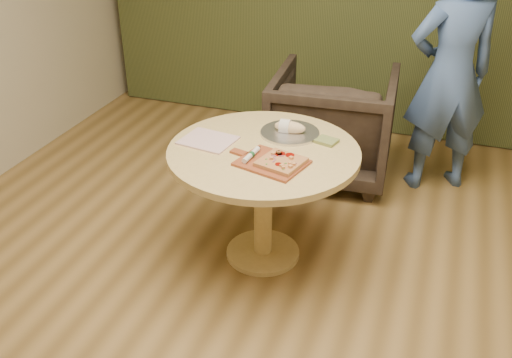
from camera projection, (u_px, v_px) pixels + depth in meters
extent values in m
cube|color=olive|center=(254.00, 344.00, 2.98)|extent=(5.00, 6.00, 0.02)
cylinder|color=tan|center=(263.00, 252.00, 3.63)|extent=(0.46, 0.46, 0.03)
cylinder|color=tan|center=(263.00, 207.00, 3.46)|extent=(0.11, 0.11, 0.68)
cylinder|color=tan|center=(264.00, 152.00, 3.27)|extent=(1.11, 1.11, 0.04)
cube|color=brown|center=(272.00, 163.00, 3.10)|extent=(0.41, 0.36, 0.01)
cube|color=brown|center=(239.00, 153.00, 3.21)|extent=(0.11, 0.07, 0.01)
cube|color=#B97F48|center=(281.00, 162.00, 3.07)|extent=(0.27, 0.27, 0.02)
cylinder|color=#6B0803|center=(279.00, 154.00, 3.13)|extent=(0.04, 0.04, 0.00)
cylinder|color=#6B0803|center=(281.00, 154.00, 3.13)|extent=(0.05, 0.05, 0.00)
cylinder|color=#6B0803|center=(278.00, 164.00, 3.03)|extent=(0.04, 0.04, 0.00)
cylinder|color=#6B0803|center=(290.00, 155.00, 3.12)|extent=(0.05, 0.05, 0.00)
cube|color=#DE9553|center=(282.00, 166.00, 3.00)|extent=(0.03, 0.03, 0.01)
cube|color=#DE9553|center=(271.00, 158.00, 3.07)|extent=(0.02, 0.02, 0.01)
cube|color=#DE9553|center=(290.00, 163.00, 3.02)|extent=(0.02, 0.02, 0.01)
cube|color=#DE9553|center=(279.00, 151.00, 3.14)|extent=(0.03, 0.03, 0.01)
cube|color=#DE9553|center=(283.00, 167.00, 2.98)|extent=(0.02, 0.02, 0.01)
cube|color=#DE9553|center=(291.00, 158.00, 3.08)|extent=(0.03, 0.03, 0.01)
cube|color=#DE9553|center=(293.00, 164.00, 3.02)|extent=(0.02, 0.02, 0.01)
cube|color=#DE9553|center=(290.00, 166.00, 2.99)|extent=(0.03, 0.03, 0.01)
cube|color=#DE9553|center=(279.00, 152.00, 3.14)|extent=(0.03, 0.03, 0.01)
cube|color=#DE9553|center=(273.00, 153.00, 3.12)|extent=(0.02, 0.02, 0.01)
cube|color=#397327|center=(266.00, 159.00, 3.08)|extent=(0.01, 0.01, 0.00)
cube|color=#397327|center=(282.00, 152.00, 3.15)|extent=(0.01, 0.01, 0.00)
cube|color=#397327|center=(286.00, 163.00, 3.03)|extent=(0.01, 0.01, 0.00)
cube|color=#397327|center=(295.00, 163.00, 3.04)|extent=(0.01, 0.01, 0.00)
cube|color=#397327|center=(283.00, 169.00, 2.98)|extent=(0.01, 0.01, 0.00)
cube|color=#397327|center=(267.00, 164.00, 3.03)|extent=(0.01, 0.01, 0.00)
cube|color=#934D69|center=(274.00, 156.00, 3.11)|extent=(0.03, 0.01, 0.00)
cube|color=#934D69|center=(274.00, 161.00, 3.06)|extent=(0.01, 0.03, 0.00)
cube|color=#934D69|center=(294.00, 163.00, 3.04)|extent=(0.03, 0.01, 0.00)
cube|color=#934D69|center=(275.00, 158.00, 3.08)|extent=(0.02, 0.03, 0.00)
cube|color=#934D69|center=(281.00, 156.00, 3.11)|extent=(0.03, 0.02, 0.00)
cylinder|color=beige|center=(251.00, 155.00, 3.14)|extent=(0.05, 0.17, 0.03)
cylinder|color=#194C26|center=(251.00, 155.00, 3.14)|extent=(0.04, 0.03, 0.03)
cube|color=silver|center=(259.00, 148.00, 3.21)|extent=(0.02, 0.04, 0.00)
cube|color=white|center=(208.00, 140.00, 3.35)|extent=(0.33, 0.29, 0.01)
cylinder|color=silver|center=(290.00, 133.00, 3.44)|extent=(0.35, 0.35, 0.01)
cylinder|color=silver|center=(290.00, 132.00, 3.44)|extent=(0.36, 0.36, 0.02)
ellipsoid|color=#E2C089|center=(290.00, 127.00, 3.42)|extent=(0.19, 0.08, 0.07)
cylinder|color=beige|center=(285.00, 126.00, 3.43)|extent=(0.06, 0.09, 0.09)
cube|color=#59662E|center=(327.00, 141.00, 3.33)|extent=(0.14, 0.13, 0.02)
imported|color=black|center=(333.00, 119.00, 4.35)|extent=(0.95, 0.90, 0.92)
imported|color=#415F97|center=(450.00, 75.00, 3.99)|extent=(0.76, 0.66, 1.75)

